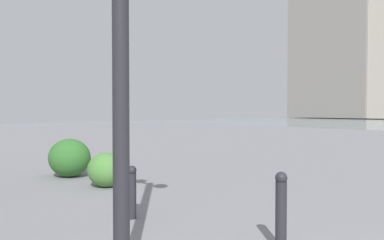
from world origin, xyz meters
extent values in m
cube|color=gray|center=(34.46, -68.49, 16.34)|extent=(14.70, 15.36, 32.68)
cylinder|color=#232328|center=(3.13, 0.62, 2.12)|extent=(0.14, 0.14, 4.23)
cylinder|color=#232328|center=(2.73, -1.11, 0.37)|extent=(0.12, 0.12, 0.75)
sphere|color=#232328|center=(2.73, -1.11, 0.79)|extent=(0.13, 0.13, 0.13)
cylinder|color=#232328|center=(4.84, -0.64, 0.32)|extent=(0.12, 0.12, 0.63)
sphere|color=#232328|center=(4.84, -0.64, 0.67)|extent=(0.13, 0.13, 0.13)
ellipsoid|color=#2D6628|center=(8.58, -1.50, 0.43)|extent=(1.00, 0.90, 0.85)
ellipsoid|color=#477F38|center=(7.03, -1.52, 0.33)|extent=(0.79, 0.71, 0.67)
camera|label=1|loc=(0.38, 2.37, 1.52)|focal=36.19mm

